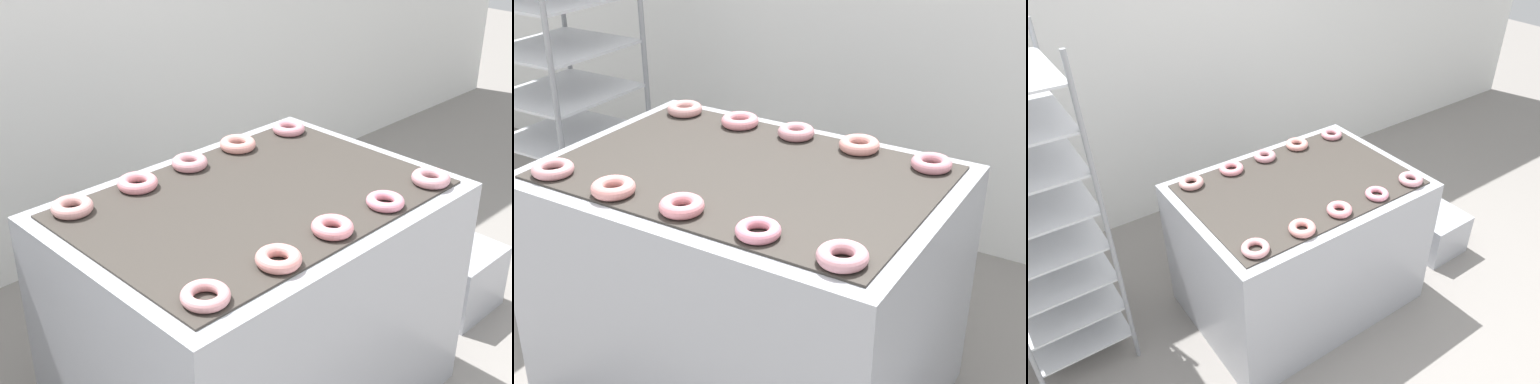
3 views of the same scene
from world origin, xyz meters
The scene contains 15 objects.
ground_plane centered at (0.00, 0.00, 0.00)m, with size 14.00×14.00×0.00m, color gray.
wall_back centered at (0.00, 2.12, 1.40)m, with size 8.00×0.05×2.80m.
fryer_machine centered at (0.00, 0.71, 0.43)m, with size 1.30×0.92×0.87m.
baking_rack_cart centered at (-1.26, 1.15, 0.90)m, with size 0.51×0.58×1.77m.
glaze_bin centered at (1.08, 0.54, 0.15)m, with size 0.35×0.36×0.30m.
donut_near_leftmost centered at (-0.51, 0.38, 0.88)m, with size 0.13×0.13×0.03m, color #D59195.
donut_near_left centered at (-0.24, 0.37, 0.89)m, with size 0.13×0.13×0.04m, color #DF8F8A.
donut_near_center centered at (0.00, 0.38, 0.89)m, with size 0.13×0.13×0.04m, color pink.
donut_near_right centered at (0.26, 0.38, 0.88)m, with size 0.12×0.12×0.03m, color pink.
donut_near_rightmost centered at (0.51, 0.37, 0.89)m, with size 0.13×0.13×0.04m, color #D08E97.
donut_far_leftmost centered at (-0.49, 1.04, 0.89)m, with size 0.13×0.13×0.04m, color #D29491.
donut_far_left centered at (-0.24, 1.04, 0.89)m, with size 0.14×0.14×0.04m, color pink.
donut_far_center centered at (-0.01, 1.05, 0.89)m, with size 0.13×0.13×0.04m, color #CF8B94.
donut_far_right centered at (0.24, 1.05, 0.89)m, with size 0.14×0.14×0.04m, color #E1958C.
donut_far_rightmost centered at (0.50, 1.03, 0.89)m, with size 0.13×0.13×0.04m, color pink.
Camera 3 is at (-1.41, -1.11, 2.36)m, focal length 35.00 mm.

